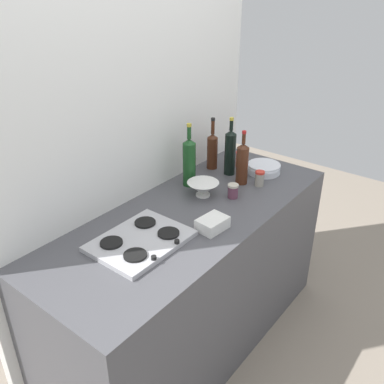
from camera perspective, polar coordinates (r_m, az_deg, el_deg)
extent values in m
plane|color=gray|center=(2.74, 0.00, -19.23)|extent=(6.00, 6.00, 0.00)
cube|color=#4C4C51|center=(2.43, 0.00, -11.97)|extent=(1.80, 0.70, 0.90)
cube|color=white|center=(2.26, -7.68, 8.04)|extent=(1.90, 0.06, 2.51)
cube|color=#B2B2B7|center=(1.95, -7.04, -6.65)|extent=(0.44, 0.34, 0.02)
cylinder|color=black|center=(1.83, -7.78, -8.54)|extent=(0.10, 0.10, 0.01)
cylinder|color=black|center=(1.96, -3.23, -5.63)|extent=(0.10, 0.10, 0.01)
cylinder|color=black|center=(1.93, -10.97, -6.82)|extent=(0.10, 0.10, 0.01)
cylinder|color=black|center=(2.05, -6.43, -4.17)|extent=(0.10, 0.10, 0.01)
cylinder|color=black|center=(1.80, -5.25, -8.94)|extent=(0.02, 0.02, 0.02)
cylinder|color=black|center=(1.89, -2.08, -6.80)|extent=(0.02, 0.02, 0.02)
cylinder|color=white|center=(2.65, 9.75, 2.79)|extent=(0.20, 0.20, 0.01)
cylinder|color=white|center=(2.64, 9.73, 3.05)|extent=(0.20, 0.20, 0.01)
cylinder|color=white|center=(2.63, 9.78, 3.32)|extent=(0.20, 0.20, 0.01)
cylinder|color=white|center=(2.63, 9.83, 3.64)|extent=(0.20, 0.20, 0.01)
cylinder|color=black|center=(2.56, 5.22, 5.15)|extent=(0.07, 0.07, 0.26)
cone|color=black|center=(2.51, 5.36, 8.12)|extent=(0.07, 0.07, 0.02)
cylinder|color=black|center=(2.49, 5.40, 9.06)|extent=(0.02, 0.02, 0.06)
cylinder|color=gold|center=(2.48, 5.44, 9.92)|extent=(0.03, 0.03, 0.02)
cylinder|color=#472314|center=(2.45, 6.88, 3.60)|extent=(0.07, 0.07, 0.22)
cone|color=#472314|center=(2.40, 7.05, 6.30)|extent=(0.07, 0.07, 0.02)
cylinder|color=#472314|center=(2.39, 7.10, 7.25)|extent=(0.02, 0.02, 0.06)
cylinder|color=#B21E1E|center=(2.37, 7.16, 8.12)|extent=(0.02, 0.02, 0.02)
cylinder|color=#472314|center=(2.64, 2.78, 5.34)|extent=(0.07, 0.07, 0.20)
cone|color=#472314|center=(2.60, 2.84, 7.66)|extent=(0.07, 0.07, 0.02)
cylinder|color=#472314|center=(2.58, 2.87, 8.82)|extent=(0.02, 0.02, 0.09)
cylinder|color=black|center=(2.56, 2.89, 9.90)|extent=(0.03, 0.03, 0.02)
cylinder|color=#19471E|center=(2.40, -0.38, 3.78)|extent=(0.08, 0.08, 0.26)
cone|color=#19471E|center=(2.35, -0.39, 6.96)|extent=(0.08, 0.08, 0.03)
cylinder|color=#19471E|center=(2.33, -0.39, 8.11)|extent=(0.02, 0.02, 0.07)
cylinder|color=gold|center=(2.32, -0.40, 9.14)|extent=(0.03, 0.03, 0.02)
cylinder|color=white|center=(2.34, 1.50, -0.37)|extent=(0.08, 0.08, 0.01)
cone|color=white|center=(2.32, 1.51, 0.53)|extent=(0.18, 0.18, 0.07)
cube|color=white|center=(2.03, 2.82, -4.36)|extent=(0.16, 0.12, 0.06)
cylinder|color=#9E998C|center=(2.46, 9.22, 1.71)|extent=(0.05, 0.05, 0.08)
cylinder|color=red|center=(2.44, 9.29, 2.66)|extent=(0.06, 0.06, 0.01)
cylinder|color=#C64C2D|center=(2.70, 6.63, 4.38)|extent=(0.06, 0.06, 0.09)
cylinder|color=red|center=(2.68, 6.69, 5.38)|extent=(0.06, 0.06, 0.01)
cylinder|color=#66384C|center=(2.31, 5.62, 0.01)|extent=(0.06, 0.06, 0.07)
cylinder|color=beige|center=(2.30, 5.66, 0.89)|extent=(0.06, 0.06, 0.01)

